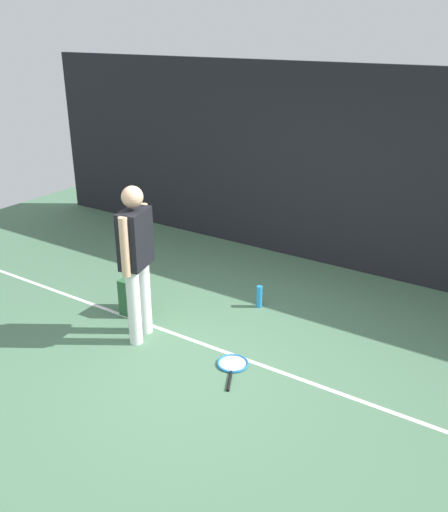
{
  "coord_description": "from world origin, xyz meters",
  "views": [
    {
      "loc": [
        2.81,
        -3.87,
        3.15
      ],
      "look_at": [
        0.0,
        0.4,
        1.0
      ],
      "focal_mm": 38.64,
      "sensor_mm": 36.0,
      "label": 1
    }
  ],
  "objects_px": {
    "tennis_player": "(136,255)",
    "backpack": "(134,296)",
    "water_bottle": "(259,297)",
    "tennis_racket": "(232,365)"
  },
  "relations": [
    {
      "from": "backpack",
      "to": "water_bottle",
      "type": "distance_m",
      "value": 1.49
    },
    {
      "from": "tennis_player",
      "to": "tennis_racket",
      "type": "bearing_deg",
      "value": 79.24
    },
    {
      "from": "tennis_player",
      "to": "backpack",
      "type": "xyz_separation_m",
      "value": [
        -0.44,
        0.39,
        -0.76
      ]
    },
    {
      "from": "tennis_player",
      "to": "water_bottle",
      "type": "xyz_separation_m",
      "value": [
        0.73,
        1.31,
        -0.83
      ]
    },
    {
      "from": "tennis_player",
      "to": "tennis_racket",
      "type": "xyz_separation_m",
      "value": [
        1.13,
        0.07,
        -0.95
      ]
    },
    {
      "from": "tennis_racket",
      "to": "tennis_player",
      "type": "bearing_deg",
      "value": 67.11
    },
    {
      "from": "tennis_racket",
      "to": "backpack",
      "type": "bearing_deg",
      "value": 52.17
    },
    {
      "from": "backpack",
      "to": "water_bottle",
      "type": "relative_size",
      "value": 1.61
    },
    {
      "from": "tennis_racket",
      "to": "water_bottle",
      "type": "xyz_separation_m",
      "value": [
        -0.41,
        1.24,
        0.12
      ]
    },
    {
      "from": "tennis_player",
      "to": "water_bottle",
      "type": "distance_m",
      "value": 1.71
    }
  ]
}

